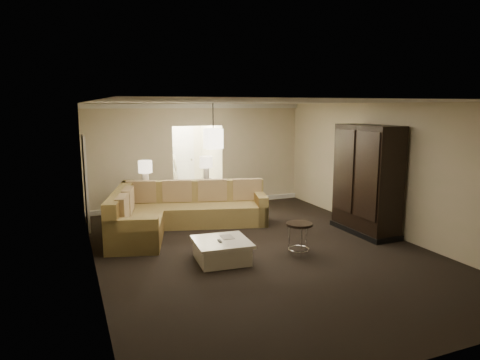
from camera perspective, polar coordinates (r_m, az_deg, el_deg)
name	(u,v)px	position (r m, az deg, el deg)	size (l,w,h in m)	color
ground	(260,249)	(8.37, 2.63, -9.22)	(8.00, 8.00, 0.00)	black
wall_back	(198,155)	(11.73, -5.61, 3.28)	(6.00, 0.04, 2.80)	beige
wall_front	(426,238)	(4.80, 23.54, -7.11)	(6.00, 0.04, 2.80)	beige
wall_left	(92,190)	(7.29, -19.18, -1.23)	(0.04, 8.00, 2.80)	beige
wall_right	(387,169)	(9.67, 19.04, 1.39)	(0.04, 8.00, 2.80)	beige
ceiling	(261,102)	(7.91, 2.79, 10.33)	(6.00, 8.00, 0.02)	silver
crown_molding	(198,106)	(11.61, -5.65, 9.79)	(6.00, 0.10, 0.12)	silver
baseboard	(199,204)	(11.91, -5.43, -3.16)	(6.00, 0.10, 0.12)	silver
side_door	(86,183)	(10.11, -19.86, -0.32)	(0.05, 0.90, 2.10)	silver
foyer	(185,154)	(13.02, -7.32, 3.46)	(1.44, 2.02, 2.80)	beige
sectional_sofa	(176,212)	(9.67, -8.50, -4.22)	(3.91, 2.84, 1.00)	brown
coffee_table	(222,250)	(7.71, -2.45, -9.35)	(1.02, 1.02, 0.40)	silver
console_table	(178,196)	(10.91, -8.31, -2.14)	(2.17, 0.82, 0.82)	black
armoire	(367,182)	(9.56, 16.52, -0.26)	(0.70, 1.63, 2.34)	black
drink_table	(299,232)	(8.01, 7.89, -6.90)	(0.49, 0.49, 0.61)	black
table_lamp_left	(145,169)	(10.48, -12.51, 1.40)	(0.33, 0.33, 0.63)	white
table_lamp_right	(206,164)	(11.12, -4.54, 2.08)	(0.33, 0.33, 0.63)	white
pendant_light	(213,138)	(10.44, -3.58, 5.55)	(0.38, 0.38, 1.09)	black
person	(169,167)	(13.22, -9.46, 1.72)	(0.65, 0.43, 1.79)	beige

